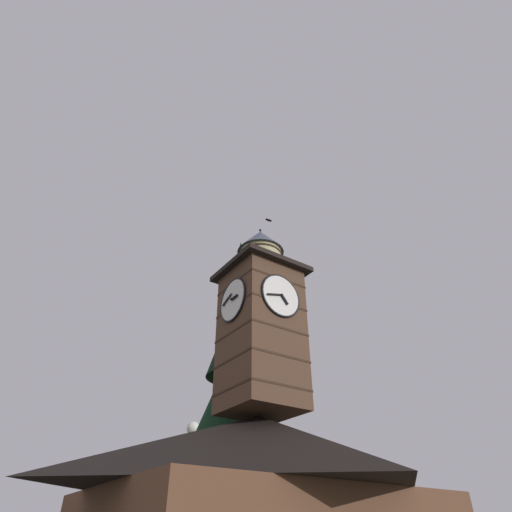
% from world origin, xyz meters
% --- Properties ---
extents(building_main, '(13.13, 11.01, 6.59)m').
position_xyz_m(building_main, '(-1.50, -1.77, 3.38)').
color(building_main, brown).
rests_on(building_main, ground_plane).
extents(clock_tower, '(3.89, 3.89, 9.99)m').
position_xyz_m(clock_tower, '(-1.35, -1.33, 11.07)').
color(clock_tower, brown).
rests_on(clock_tower, building_main).
extents(pine_tree_behind, '(6.70, 6.70, 19.09)m').
position_xyz_m(pine_tree_behind, '(-2.98, -6.00, 7.49)').
color(pine_tree_behind, '#473323').
rests_on(pine_tree_behind, ground_plane).
extents(moon, '(1.59, 1.59, 1.59)m').
position_xyz_m(moon, '(-15.11, -35.56, 13.66)').
color(moon, silver).
extents(flying_bird_high, '(0.47, 0.25, 0.14)m').
position_xyz_m(flying_bird_high, '(-4.66, -5.02, 21.10)').
color(flying_bird_high, black).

